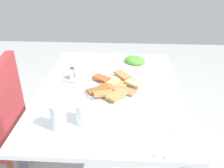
% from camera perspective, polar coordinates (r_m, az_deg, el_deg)
% --- Properties ---
extents(dining_table, '(1.08, 0.80, 0.75)m').
position_cam_1_polar(dining_table, '(1.41, -0.52, -4.22)').
color(dining_table, white).
rests_on(dining_table, ground_plane).
extents(pide_platter, '(0.37, 0.34, 0.04)m').
position_cam_1_polar(pide_platter, '(1.34, 0.91, -0.74)').
color(pide_platter, white).
rests_on(pide_platter, dining_table).
extents(salad_plate_greens, '(0.22, 0.22, 0.05)m').
position_cam_1_polar(salad_plate_greens, '(1.67, 5.48, 5.44)').
color(salad_plate_greens, white).
rests_on(salad_plate_greens, dining_table).
extents(soda_can, '(0.09, 0.09, 0.12)m').
position_cam_1_polar(soda_can, '(1.05, -12.81, -7.58)').
color(soda_can, silver).
rests_on(soda_can, dining_table).
extents(drinking_glass, '(0.08, 0.08, 0.10)m').
position_cam_1_polar(drinking_glass, '(1.07, -6.67, -6.90)').
color(drinking_glass, silver).
rests_on(drinking_glass, dining_table).
extents(paper_napkin, '(0.17, 0.17, 0.00)m').
position_cam_1_polar(paper_napkin, '(1.01, 12.68, -13.64)').
color(paper_napkin, white).
rests_on(paper_napkin, dining_table).
extents(fork, '(0.18, 0.07, 0.00)m').
position_cam_1_polar(fork, '(1.01, 13.73, -13.45)').
color(fork, silver).
rests_on(fork, paper_napkin).
extents(spoon, '(0.16, 0.08, 0.00)m').
position_cam_1_polar(spoon, '(1.01, 11.67, -13.48)').
color(spoon, silver).
rests_on(spoon, paper_napkin).
extents(condiment_caddy, '(0.11, 0.11, 0.07)m').
position_cam_1_polar(condiment_caddy, '(1.46, -9.52, 1.84)').
color(condiment_caddy, '#B2B2B7').
rests_on(condiment_caddy, dining_table).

